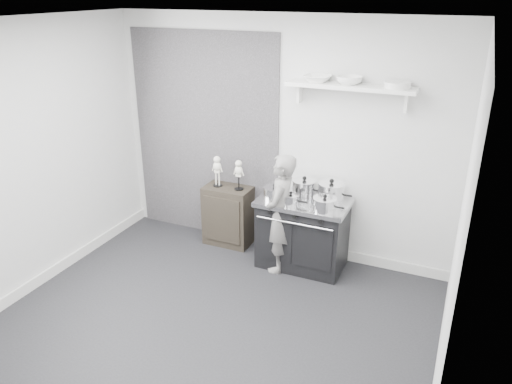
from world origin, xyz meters
TOP-DOWN VIEW (x-y plane):
  - ground at (0.00, 0.00)m, footprint 4.00×4.00m
  - room_shell at (-0.09, 0.15)m, footprint 4.02×3.62m
  - wall_shelf at (0.80, 1.68)m, footprint 1.30×0.26m
  - stove at (0.43, 1.48)m, footprint 0.99×0.62m
  - side_cabinet at (-0.57, 1.61)m, footprint 0.56×0.33m
  - child at (0.23, 1.30)m, footprint 0.34×0.50m
  - pot_front_left at (0.13, 1.37)m, footprint 0.33×0.24m
  - pot_back_left at (0.39, 1.60)m, footprint 0.35×0.27m
  - pot_back_right at (0.70, 1.58)m, footprint 0.37×0.29m
  - pot_front_right at (0.71, 1.31)m, footprint 0.33×0.25m
  - pot_front_center at (0.33, 1.33)m, footprint 0.28×0.19m
  - skeleton_full at (-0.70, 1.61)m, footprint 0.12×0.08m
  - skeleton_torso at (-0.42, 1.61)m, footprint 0.12×0.07m
  - bowl_large at (0.46, 1.67)m, footprint 0.28×0.28m
  - bowl_small at (0.79, 1.67)m, footprint 0.26×0.26m
  - plate_stack at (1.26, 1.67)m, footprint 0.25×0.25m

SIDE VIEW (x-z plane):
  - ground at x=0.00m, z-range 0.00..0.00m
  - side_cabinet at x=-0.57m, z-range 0.00..0.73m
  - stove at x=0.43m, z-range 0.00..0.80m
  - child at x=0.23m, z-range 0.00..1.34m
  - pot_front_center at x=0.33m, z-range 0.78..0.92m
  - pot_front_right at x=0.71m, z-range 0.77..0.96m
  - pot_front_left at x=0.13m, z-range 0.77..0.96m
  - pot_back_left at x=0.39m, z-range 0.77..1.00m
  - pot_back_right at x=0.70m, z-range 0.77..1.03m
  - skeleton_torso at x=-0.42m, z-range 0.73..1.15m
  - skeleton_full at x=-0.70m, z-range 0.73..1.16m
  - room_shell at x=-0.09m, z-range 0.28..2.99m
  - wall_shelf at x=0.80m, z-range 1.89..2.13m
  - plate_stack at x=1.26m, z-range 2.04..2.10m
  - bowl_large at x=0.46m, z-range 2.04..2.11m
  - bowl_small at x=0.79m, z-range 2.04..2.12m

